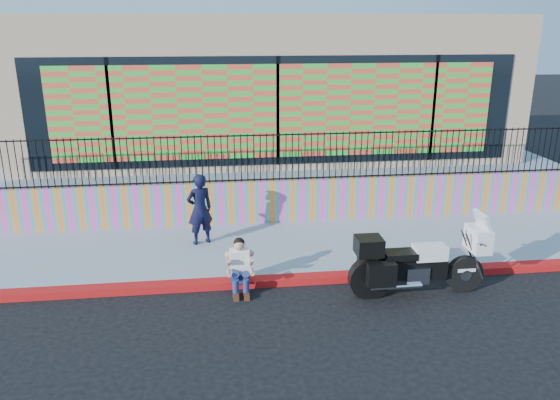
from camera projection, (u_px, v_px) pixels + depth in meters
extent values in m
plane|color=black|center=(302.00, 282.00, 11.07)|extent=(90.00, 90.00, 0.00)
cube|color=#B7150D|center=(302.00, 279.00, 11.05)|extent=(16.00, 0.30, 0.15)
cube|color=gray|center=(291.00, 248.00, 12.61)|extent=(16.00, 3.00, 0.15)
cube|color=#FF43B2|center=(282.00, 201.00, 13.93)|extent=(16.00, 0.20, 1.10)
cube|color=gray|center=(263.00, 158.00, 18.77)|extent=(16.00, 10.00, 1.25)
cube|color=tan|center=(263.00, 81.00, 17.77)|extent=(14.00, 8.00, 4.00)
cube|color=black|center=(278.00, 111.00, 14.10)|extent=(12.60, 0.04, 2.80)
cube|color=#E65133|center=(278.00, 112.00, 14.07)|extent=(11.48, 0.02, 2.40)
cylinder|color=black|center=(464.00, 274.00, 10.61)|extent=(0.73, 0.16, 0.73)
cylinder|color=black|center=(370.00, 279.00, 10.38)|extent=(0.73, 0.16, 0.73)
cube|color=black|center=(418.00, 268.00, 10.44)|extent=(1.06, 0.31, 0.38)
cube|color=silver|center=(415.00, 273.00, 10.47)|extent=(0.45, 0.38, 0.33)
cube|color=white|center=(430.00, 252.00, 10.37)|extent=(0.61, 0.36, 0.27)
cube|color=black|center=(400.00, 255.00, 10.30)|extent=(0.61, 0.38, 0.13)
cube|color=white|center=(478.00, 239.00, 10.41)|extent=(0.33, 0.58, 0.47)
cube|color=silver|center=(483.00, 221.00, 10.31)|extent=(0.20, 0.51, 0.38)
cube|color=black|center=(369.00, 246.00, 10.17)|extent=(0.49, 0.47, 0.33)
cube|color=black|center=(382.00, 275.00, 10.01)|extent=(0.53, 0.20, 0.45)
cube|color=black|center=(371.00, 260.00, 10.64)|extent=(0.53, 0.20, 0.45)
cube|color=white|center=(465.00, 269.00, 10.57)|extent=(0.36, 0.18, 0.07)
imported|color=black|center=(200.00, 209.00, 12.44)|extent=(0.71, 0.59, 1.66)
cube|color=navy|center=(240.00, 277.00, 10.77)|extent=(0.36, 0.28, 0.18)
cube|color=white|center=(240.00, 261.00, 10.63)|extent=(0.38, 0.27, 0.54)
sphere|color=tan|center=(239.00, 245.00, 10.48)|extent=(0.21, 0.21, 0.21)
cube|color=#472814|center=(236.00, 296.00, 10.40)|extent=(0.11, 0.26, 0.10)
cube|color=#472814|center=(247.00, 296.00, 10.43)|extent=(0.11, 0.26, 0.10)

